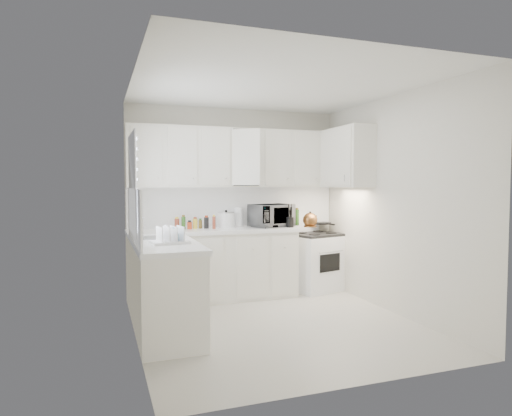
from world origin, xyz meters
name	(u,v)px	position (x,y,z in m)	size (l,w,h in m)	color
floor	(277,325)	(0.00, 0.00, 0.00)	(3.20, 3.20, 0.00)	beige
ceiling	(278,85)	(0.00, 0.00, 2.60)	(3.20, 3.20, 0.00)	white
wall_back	(235,201)	(0.00, 1.60, 1.30)	(3.00, 3.00, 0.00)	silver
wall_front	(358,217)	(0.00, -1.60, 1.30)	(3.00, 3.00, 0.00)	silver
wall_left	(135,209)	(-1.50, 0.00, 1.30)	(3.20, 3.20, 0.00)	silver
wall_right	(394,205)	(1.50, 0.00, 1.30)	(3.20, 3.20, 0.00)	silver
window_blinds	(134,184)	(-1.48, 0.35, 1.55)	(0.06, 0.96, 1.06)	white
lower_cabinets_back	(214,266)	(-0.39, 1.30, 0.45)	(2.22, 0.60, 0.90)	silver
lower_cabinets_left	(164,289)	(-1.20, 0.20, 0.45)	(0.60, 1.60, 0.90)	silver
countertop_back	(214,231)	(-0.39, 1.29, 0.93)	(2.24, 0.64, 0.05)	white
countertop_left	(164,244)	(-1.19, 0.20, 0.93)	(0.64, 1.62, 0.05)	white
backsplash_back	(235,207)	(0.00, 1.59, 1.23)	(2.98, 0.02, 0.55)	white
backsplash_left	(134,216)	(-1.49, 0.20, 1.23)	(0.02, 1.60, 0.55)	white
upper_cabinets_back	(238,187)	(0.00, 1.44, 1.50)	(3.00, 0.33, 0.80)	silver
upper_cabinets_right	(346,187)	(1.33, 0.82, 1.50)	(0.33, 0.90, 0.80)	silver
sink	(160,227)	(-1.19, 0.55, 1.07)	(0.42, 0.38, 0.30)	gray
stove	(316,254)	(1.14, 1.31, 0.53)	(0.69, 0.57, 1.06)	white
tea_kettle	(310,219)	(0.96, 1.15, 1.06)	(0.25, 0.21, 0.23)	brown
frying_pan	(322,223)	(1.32, 1.47, 0.97)	(0.26, 0.45, 0.04)	black
microwave	(271,213)	(0.44, 1.31, 1.14)	(0.56, 0.31, 0.38)	gray
rice_cooker	(226,219)	(-0.19, 1.39, 1.07)	(0.24, 0.24, 0.24)	white
paper_towel	(239,217)	(0.01, 1.45, 1.08)	(0.12, 0.12, 0.27)	white
utensil_crock	(290,215)	(0.65, 1.14, 1.12)	(0.11, 0.11, 0.33)	black
dish_rack	(169,234)	(-1.17, 0.01, 1.05)	(0.36, 0.27, 0.20)	white
spice_left_0	(177,224)	(-0.85, 1.42, 1.02)	(0.06, 0.06, 0.13)	#993E29
spice_left_1	(184,225)	(-0.78, 1.33, 1.02)	(0.06, 0.06, 0.13)	#2F6120
spice_left_2	(189,224)	(-0.70, 1.42, 1.02)	(0.06, 0.06, 0.13)	#C53D1A
spice_left_3	(196,224)	(-0.62, 1.33, 1.02)	(0.06, 0.06, 0.13)	yellow
spice_left_4	(200,223)	(-0.55, 1.42, 1.02)	(0.06, 0.06, 0.13)	brown
spice_left_5	(207,224)	(-0.47, 1.33, 1.02)	(0.06, 0.06, 0.13)	black
spice_left_6	(211,223)	(-0.40, 1.42, 1.02)	(0.06, 0.06, 0.13)	#993E29
sauce_right_0	(277,219)	(0.58, 1.46, 1.05)	(0.06, 0.06, 0.19)	#C53D1A
sauce_right_1	(282,219)	(0.64, 1.40, 1.05)	(0.06, 0.06, 0.19)	yellow
sauce_right_2	(284,219)	(0.69, 1.46, 1.05)	(0.06, 0.06, 0.19)	brown
sauce_right_3	(289,219)	(0.74, 1.40, 1.05)	(0.06, 0.06, 0.19)	black
sauce_right_4	(291,218)	(0.80, 1.46, 1.05)	(0.06, 0.06, 0.19)	#993E29
sauce_right_5	(296,219)	(0.85, 1.40, 1.05)	(0.06, 0.06, 0.19)	#2F6120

